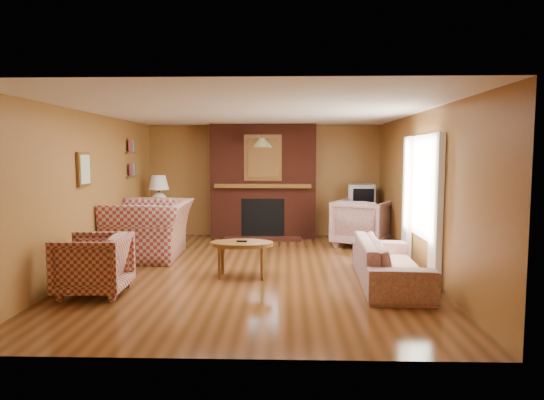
{
  "coord_description": "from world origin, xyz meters",
  "views": [
    {
      "loc": [
        0.49,
        -7.28,
        1.76
      ],
      "look_at": [
        0.25,
        0.6,
        1.02
      ],
      "focal_mm": 32.0,
      "sensor_mm": 36.0,
      "label": 1
    }
  ],
  "objects_px": {
    "floral_sofa": "(390,262)",
    "side_table": "(160,225)",
    "tv_stand": "(361,224)",
    "fireplace": "(263,182)",
    "floral_armchair": "(362,223)",
    "coffee_table": "(242,246)",
    "plaid_armchair": "(93,264)",
    "crt_tv": "(361,196)",
    "table_lamp": "(159,190)",
    "plaid_loveseat": "(150,229)"
  },
  "relations": [
    {
      "from": "floral_armchair",
      "to": "side_table",
      "type": "xyz_separation_m",
      "value": [
        -4.05,
        0.43,
        -0.12
      ]
    },
    {
      "from": "plaid_loveseat",
      "to": "tv_stand",
      "type": "xyz_separation_m",
      "value": [
        3.9,
        1.94,
        -0.16
      ]
    },
    {
      "from": "plaid_armchair",
      "to": "floral_sofa",
      "type": "height_order",
      "value": "plaid_armchair"
    },
    {
      "from": "coffee_table",
      "to": "side_table",
      "type": "xyz_separation_m",
      "value": [
        -1.95,
        2.87,
        -0.11
      ]
    },
    {
      "from": "fireplace",
      "to": "coffee_table",
      "type": "height_order",
      "value": "fireplace"
    },
    {
      "from": "crt_tv",
      "to": "fireplace",
      "type": "bearing_deg",
      "value": 174.7
    },
    {
      "from": "fireplace",
      "to": "crt_tv",
      "type": "xyz_separation_m",
      "value": [
        2.05,
        -0.19,
        -0.28
      ]
    },
    {
      "from": "plaid_loveseat",
      "to": "floral_armchair",
      "type": "xyz_separation_m",
      "value": [
        3.8,
        1.15,
        -0.04
      ]
    },
    {
      "from": "plaid_loveseat",
      "to": "plaid_armchair",
      "type": "xyz_separation_m",
      "value": [
        -0.1,
        -2.21,
        -0.11
      ]
    },
    {
      "from": "fireplace",
      "to": "tv_stand",
      "type": "xyz_separation_m",
      "value": [
        2.05,
        -0.18,
        -0.86
      ]
    },
    {
      "from": "tv_stand",
      "to": "fireplace",
      "type": "bearing_deg",
      "value": 174.39
    },
    {
      "from": "side_table",
      "to": "crt_tv",
      "type": "height_order",
      "value": "crt_tv"
    },
    {
      "from": "plaid_loveseat",
      "to": "plaid_armchair",
      "type": "distance_m",
      "value": 2.21
    },
    {
      "from": "plaid_armchair",
      "to": "floral_sofa",
      "type": "bearing_deg",
      "value": 96.62
    },
    {
      "from": "side_table",
      "to": "crt_tv",
      "type": "xyz_separation_m",
      "value": [
        4.15,
        0.34,
        0.57
      ]
    },
    {
      "from": "fireplace",
      "to": "plaid_armchair",
      "type": "xyz_separation_m",
      "value": [
        -1.95,
        -4.33,
        -0.8
      ]
    },
    {
      "from": "plaid_armchair",
      "to": "side_table",
      "type": "bearing_deg",
      "value": -179.85
    },
    {
      "from": "plaid_armchair",
      "to": "floral_armchair",
      "type": "relative_size",
      "value": 0.85
    },
    {
      "from": "fireplace",
      "to": "crt_tv",
      "type": "relative_size",
      "value": 4.01
    },
    {
      "from": "plaid_loveseat",
      "to": "table_lamp",
      "type": "relative_size",
      "value": 2.22
    },
    {
      "from": "coffee_table",
      "to": "table_lamp",
      "type": "height_order",
      "value": "table_lamp"
    },
    {
      "from": "plaid_loveseat",
      "to": "floral_sofa",
      "type": "height_order",
      "value": "plaid_loveseat"
    },
    {
      "from": "fireplace",
      "to": "table_lamp",
      "type": "bearing_deg",
      "value": -165.71
    },
    {
      "from": "floral_armchair",
      "to": "floral_sofa",
      "type": "bearing_deg",
      "value": 116.53
    },
    {
      "from": "tv_stand",
      "to": "plaid_armchair",
      "type": "bearing_deg",
      "value": -134.43
    },
    {
      "from": "floral_armchair",
      "to": "table_lamp",
      "type": "relative_size",
      "value": 1.47
    },
    {
      "from": "plaid_armchair",
      "to": "floral_armchair",
      "type": "xyz_separation_m",
      "value": [
        3.9,
        3.36,
        0.07
      ]
    },
    {
      "from": "fireplace",
      "to": "side_table",
      "type": "relative_size",
      "value": 3.59
    },
    {
      "from": "side_table",
      "to": "table_lamp",
      "type": "xyz_separation_m",
      "value": [
        -0.0,
        0.0,
        0.71
      ]
    },
    {
      "from": "fireplace",
      "to": "table_lamp",
      "type": "relative_size",
      "value": 3.54
    },
    {
      "from": "crt_tv",
      "to": "floral_sofa",
      "type": "bearing_deg",
      "value": -92.42
    },
    {
      "from": "floral_armchair",
      "to": "coffee_table",
      "type": "distance_m",
      "value": 3.22
    },
    {
      "from": "floral_armchair",
      "to": "fireplace",
      "type": "bearing_deg",
      "value": 1.2
    },
    {
      "from": "plaid_armchair",
      "to": "crt_tv",
      "type": "height_order",
      "value": "crt_tv"
    },
    {
      "from": "side_table",
      "to": "tv_stand",
      "type": "distance_m",
      "value": 4.16
    },
    {
      "from": "side_table",
      "to": "coffee_table",
      "type": "bearing_deg",
      "value": -55.82
    },
    {
      "from": "floral_sofa",
      "to": "table_lamp",
      "type": "bearing_deg",
      "value": 54.11
    },
    {
      "from": "floral_armchair",
      "to": "tv_stand",
      "type": "height_order",
      "value": "floral_armchair"
    },
    {
      "from": "floral_armchair",
      "to": "coffee_table",
      "type": "xyz_separation_m",
      "value": [
        -2.1,
        -2.44,
        -0.0
      ]
    },
    {
      "from": "plaid_loveseat",
      "to": "side_table",
      "type": "xyz_separation_m",
      "value": [
        -0.25,
        1.59,
        -0.15
      ]
    },
    {
      "from": "tv_stand",
      "to": "crt_tv",
      "type": "relative_size",
      "value": 1.09
    },
    {
      "from": "tv_stand",
      "to": "coffee_table",
      "type": "bearing_deg",
      "value": -124.81
    },
    {
      "from": "table_lamp",
      "to": "floral_armchair",
      "type": "bearing_deg",
      "value": -6.1
    },
    {
      "from": "floral_sofa",
      "to": "side_table",
      "type": "bearing_deg",
      "value": 54.11
    },
    {
      "from": "floral_sofa",
      "to": "tv_stand",
      "type": "distance_m",
      "value": 3.56
    },
    {
      "from": "floral_armchair",
      "to": "table_lamp",
      "type": "distance_m",
      "value": 4.12
    },
    {
      "from": "plaid_loveseat",
      "to": "floral_sofa",
      "type": "xyz_separation_m",
      "value": [
        3.75,
        -1.62,
        -0.18
      ]
    },
    {
      "from": "plaid_loveseat",
      "to": "crt_tv",
      "type": "relative_size",
      "value": 2.51
    },
    {
      "from": "fireplace",
      "to": "floral_sofa",
      "type": "distance_m",
      "value": 4.29
    },
    {
      "from": "floral_sofa",
      "to": "side_table",
      "type": "xyz_separation_m",
      "value": [
        -4.0,
        3.21,
        0.03
      ]
    }
  ]
}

